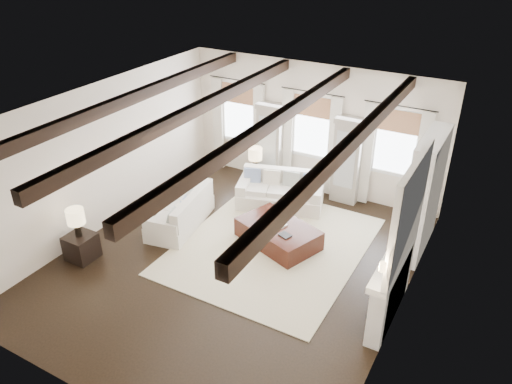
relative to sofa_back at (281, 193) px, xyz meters
The scene contains 16 objects.
ground 2.55m from the sofa_back, 84.96° to the right, with size 7.50×7.50×0.00m, color black.
room_shell 2.45m from the sofa_back, 59.17° to the right, with size 6.54×7.54×3.22m.
area_rug 1.77m from the sofa_back, 68.89° to the right, with size 3.60×4.31×0.02m, color beige.
sofa_back is the anchor object (origin of this frame).
sofa_left 2.40m from the sofa_back, 128.61° to the right, with size 1.17×2.00×0.81m.
ottoman 1.61m from the sofa_back, 65.03° to the right, with size 1.68×1.05×0.44m, color black.
tray 1.58m from the sofa_back, 68.90° to the right, with size 0.50×0.38×0.04m, color white.
book_lower 1.54m from the sofa_back, 67.54° to the right, with size 0.26×0.20×0.04m, color #262628.
book_upper 1.54m from the sofa_back, 67.80° to the right, with size 0.22×0.17×0.03m, color beige.
book_loose 2.01m from the sofa_back, 60.81° to the right, with size 0.24×0.18×0.03m, color #262628.
side_table_front 4.63m from the sofa_back, 123.25° to the right, with size 0.54×0.54×0.54m, color black.
lamp_front 4.67m from the sofa_back, 123.25° to the right, with size 0.35×0.35×0.61m.
side_table_back 0.99m from the sofa_back, 156.82° to the left, with size 0.38×0.38×0.57m, color black.
lamp_back 1.17m from the sofa_back, 156.82° to the left, with size 0.34×0.34×0.59m.
candlestick_near 4.14m from the sofa_back, 41.00° to the right, with size 0.17×0.17×0.85m.
candlestick_far 3.85m from the sofa_back, 35.80° to the right, with size 0.14×0.14×0.71m.
Camera 1 is at (4.35, -6.87, 6.05)m, focal length 35.00 mm.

